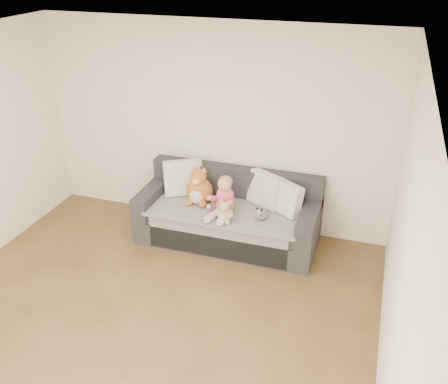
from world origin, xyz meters
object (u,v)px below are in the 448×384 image
Objects in this scene: plush_cat at (199,189)px; sippy_cup at (214,207)px; sofa at (229,217)px; teddy_bear at (225,213)px; toddler at (224,199)px.

plush_cat is 0.33m from sippy_cup.
sofa is at bearing 4.07° from plush_cat.
sofa is 0.49m from teddy_bear.
teddy_bear is (0.07, -0.19, -0.09)m from toddler.
teddy_bear is 2.45× the size of sippy_cup.
toddler is 0.22m from teddy_bear.
toddler is at bearing -89.43° from sofa.
toddler is 0.19m from sippy_cup.
toddler is 1.73× the size of teddy_bear.
toddler reaches higher than sofa.
plush_cat reaches higher than sippy_cup.
sippy_cup is (0.25, -0.17, -0.12)m from plush_cat.
plush_cat is (-0.38, -0.03, 0.35)m from sofa.
toddler is at bearing -25.30° from plush_cat.
toddler is (0.00, -0.21, 0.36)m from sofa.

